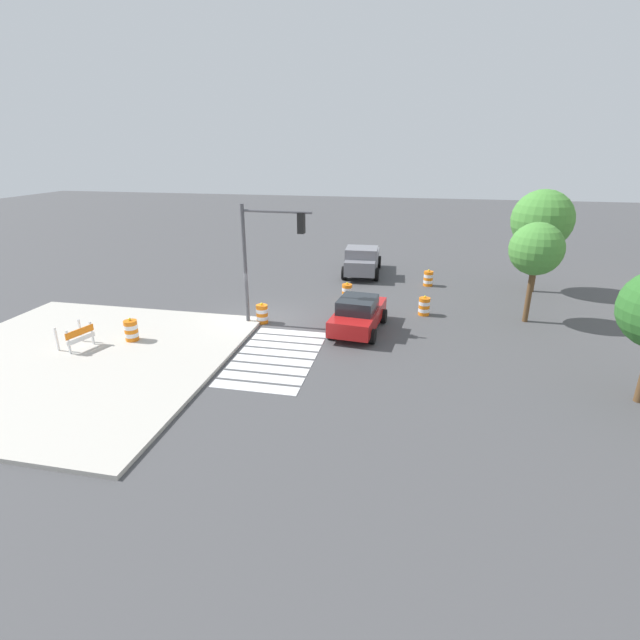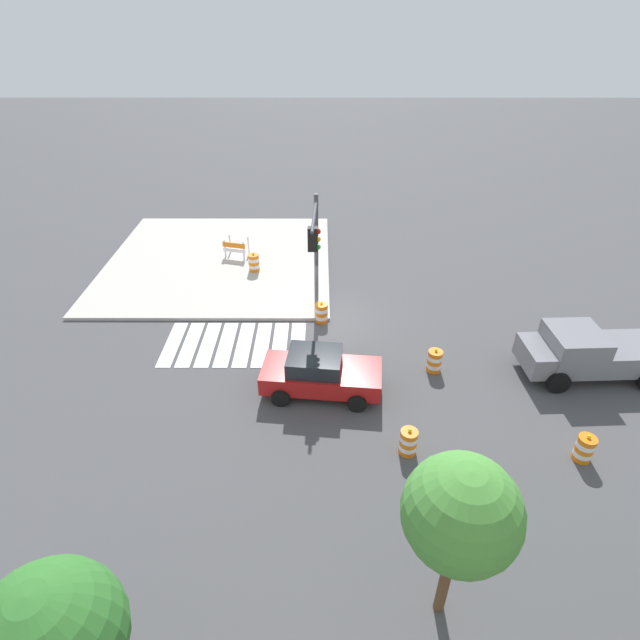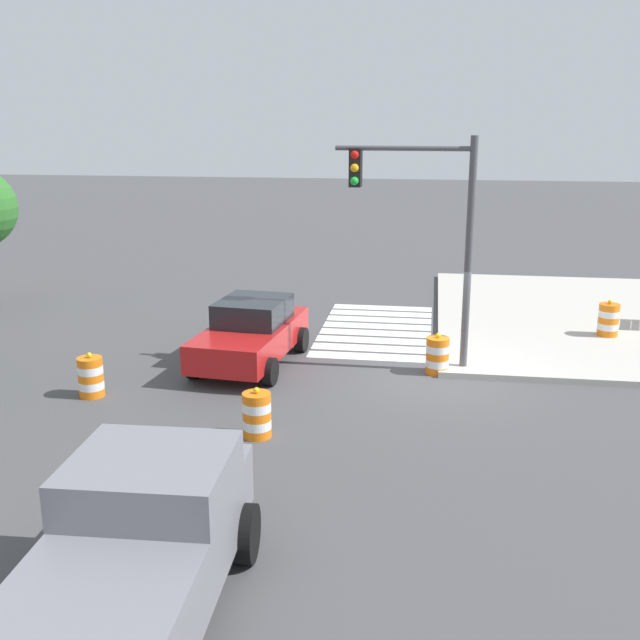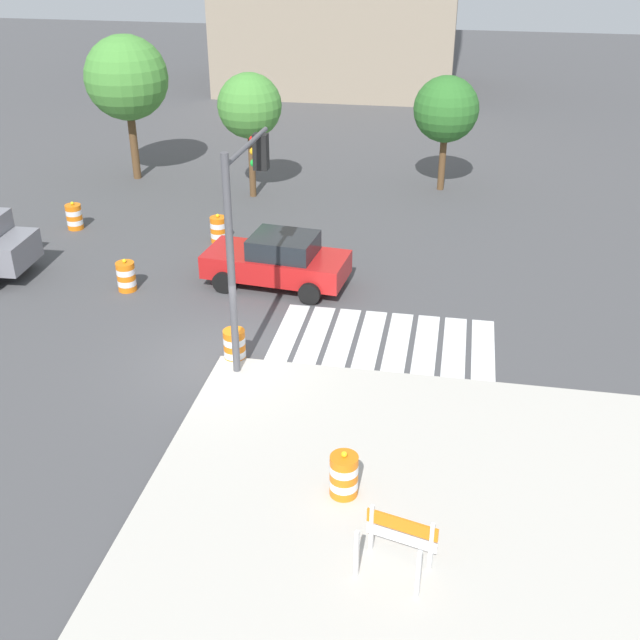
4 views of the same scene
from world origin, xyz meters
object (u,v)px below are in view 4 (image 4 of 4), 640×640
(street_tree_streetside_far, at_px, (446,110))
(sports_car, at_px, (278,260))
(traffic_light_pole, at_px, (243,211))
(traffic_barrel_median_far, at_px, (219,229))
(street_tree_streetside_near, at_px, (250,106))
(street_tree_streetside_mid, at_px, (126,78))
(traffic_barrel_near_corner, at_px, (74,217))
(construction_barricade, at_px, (398,539))
(traffic_barrel_on_sidewalk, at_px, (344,475))
(traffic_barrel_median_near, at_px, (235,346))
(traffic_barrel_crosswalk_end, at_px, (126,276))

(street_tree_streetside_far, bearing_deg, sports_car, -114.05)
(traffic_light_pole, bearing_deg, traffic_barrel_median_far, 112.71)
(street_tree_streetside_near, height_order, street_tree_streetside_mid, street_tree_streetside_mid)
(street_tree_streetside_near, distance_m, street_tree_streetside_far, 7.64)
(traffic_barrel_near_corner, xyz_separation_m, construction_barricade, (12.91, -14.26, 0.27))
(traffic_barrel_on_sidewalk, bearing_deg, street_tree_streetside_mid, 122.35)
(traffic_barrel_median_far, height_order, street_tree_streetside_near, street_tree_streetside_near)
(traffic_barrel_median_near, relative_size, traffic_barrel_median_far, 1.00)
(street_tree_streetside_near, bearing_deg, traffic_barrel_median_near, -77.43)
(traffic_barrel_median_near, relative_size, traffic_light_pole, 0.19)
(traffic_barrel_crosswalk_end, relative_size, street_tree_streetside_near, 0.21)
(traffic_barrel_median_far, xyz_separation_m, traffic_light_pole, (2.99, -7.14, 3.46))
(street_tree_streetside_mid, bearing_deg, traffic_light_pole, -57.60)
(sports_car, height_order, traffic_barrel_median_near, sports_car)
(traffic_barrel_crosswalk_end, bearing_deg, traffic_barrel_median_far, 68.74)
(traffic_barrel_near_corner, xyz_separation_m, traffic_barrel_on_sidewalk, (11.70, -12.60, 0.15))
(traffic_barrel_median_near, height_order, construction_barricade, construction_barricade)
(traffic_barrel_crosswalk_end, xyz_separation_m, traffic_barrel_median_near, (4.36, -3.47, 0.00))
(traffic_barrel_median_far, height_order, traffic_light_pole, traffic_light_pole)
(traffic_barrel_on_sidewalk, distance_m, traffic_light_pole, 6.99)
(traffic_barrel_median_near, height_order, street_tree_streetside_near, street_tree_streetside_near)
(traffic_light_pole, distance_m, street_tree_streetside_far, 14.80)
(traffic_barrel_near_corner, distance_m, construction_barricade, 19.24)
(traffic_barrel_on_sidewalk, xyz_separation_m, construction_barricade, (1.21, -1.66, 0.12))
(street_tree_streetside_mid, height_order, street_tree_streetside_far, street_tree_streetside_mid)
(construction_barricade, relative_size, street_tree_streetside_mid, 0.24)
(traffic_barrel_median_near, bearing_deg, sports_car, 89.24)
(traffic_barrel_median_far, bearing_deg, street_tree_streetside_far, 44.01)
(traffic_barrel_crosswalk_end, relative_size, traffic_barrel_on_sidewalk, 1.00)
(construction_barricade, relative_size, street_tree_streetside_far, 0.31)
(traffic_barrel_median_near, height_order, traffic_barrel_on_sidewalk, traffic_barrel_on_sidewalk)
(sports_car, relative_size, traffic_light_pole, 0.81)
(traffic_barrel_on_sidewalk, bearing_deg, traffic_barrel_median_near, 126.92)
(traffic_barrel_median_near, height_order, street_tree_streetside_far, street_tree_streetside_far)
(sports_car, distance_m, street_tree_streetside_far, 11.23)
(traffic_barrel_near_corner, distance_m, street_tree_streetside_near, 7.71)
(traffic_barrel_median_far, xyz_separation_m, street_tree_streetside_far, (7.26, 7.02, 2.78))
(traffic_light_pole, xyz_separation_m, street_tree_streetside_near, (-3.03, 11.97, -0.36))
(traffic_barrel_median_far, distance_m, street_tree_streetside_mid, 9.04)
(traffic_barrel_crosswalk_end, height_order, traffic_barrel_on_sidewalk, traffic_barrel_on_sidewalk)
(street_tree_streetside_mid, xyz_separation_m, street_tree_streetside_far, (12.73, 0.83, -0.91))
(traffic_barrel_median_far, bearing_deg, street_tree_streetside_mid, 131.49)
(traffic_barrel_median_far, distance_m, construction_barricade, 15.87)
(traffic_barrel_near_corner, xyz_separation_m, traffic_barrel_crosswalk_end, (3.81, -4.43, 0.00))
(traffic_barrel_on_sidewalk, bearing_deg, street_tree_streetside_near, 110.18)
(traffic_barrel_median_near, bearing_deg, traffic_barrel_on_sidewalk, -53.08)
(traffic_barrel_on_sidewalk, xyz_separation_m, street_tree_streetside_far, (1.00, 19.36, 2.63))
(construction_barricade, distance_m, street_tree_streetside_far, 21.17)
(traffic_barrel_median_far, relative_size, street_tree_streetside_mid, 0.17)
(traffic_barrel_near_corner, bearing_deg, street_tree_streetside_mid, 90.38)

